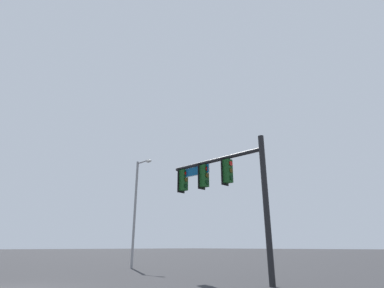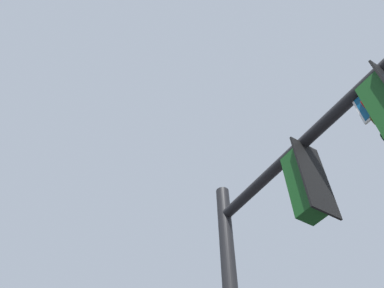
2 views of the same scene
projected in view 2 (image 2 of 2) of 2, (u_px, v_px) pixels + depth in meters
The scene contains 1 object.
signal_pole_near at pixel (328, 199), 4.70m from camera, with size 5.47×0.67×6.05m.
Camera 2 is at (-1.11, -10.92, 1.23)m, focal length 35.00 mm.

